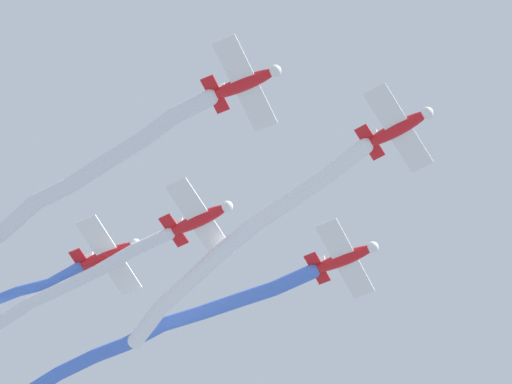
# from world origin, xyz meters

# --- Properties ---
(airplane_lead) EXTENTS (4.42, 5.92, 1.48)m
(airplane_lead) POSITION_xyz_m (11.05, -0.35, 59.23)
(airplane_lead) COLOR red
(smoke_trail_lead) EXTENTS (18.63, 5.47, 3.11)m
(smoke_trail_lead) POSITION_xyz_m (0.01, 1.56, 58.08)
(smoke_trail_lead) COLOR white
(airplane_left_wing) EXTENTS (4.39, 5.89, 1.48)m
(airplane_left_wing) POSITION_xyz_m (4.67, 5.96, 58.83)
(airplane_left_wing) COLOR red
(smoke_trail_left_wing) EXTENTS (22.00, 1.49, 1.99)m
(smoke_trail_left_wing) POSITION_xyz_m (-7.95, 5.97, 59.49)
(smoke_trail_left_wing) COLOR #4C75DB
(airplane_right_wing) EXTENTS (4.44, 5.93, 1.48)m
(airplane_right_wing) POSITION_xyz_m (4.75, -6.72, 59.53)
(airplane_right_wing) COLOR red
(smoke_trail_right_wing) EXTENTS (17.61, 2.84, 2.29)m
(smoke_trail_right_wing) POSITION_xyz_m (-5.71, -6.11, 59.08)
(smoke_trail_right_wing) COLOR white
(airplane_slot) EXTENTS (4.34, 5.85, 1.48)m
(airplane_slot) POSITION_xyz_m (-1.63, -0.43, 59.03)
(airplane_slot) COLOR red
(smoke_trail_slot) EXTENTS (19.52, 2.45, 1.76)m
(smoke_trail_slot) POSITION_xyz_m (-13.15, -0.18, 58.20)
(smoke_trail_slot) COLOR white
(airplane_trail) EXTENTS (4.41, 5.91, 1.48)m
(airplane_trail) POSITION_xyz_m (-7.97, -0.47, 59.63)
(airplane_trail) COLOR red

